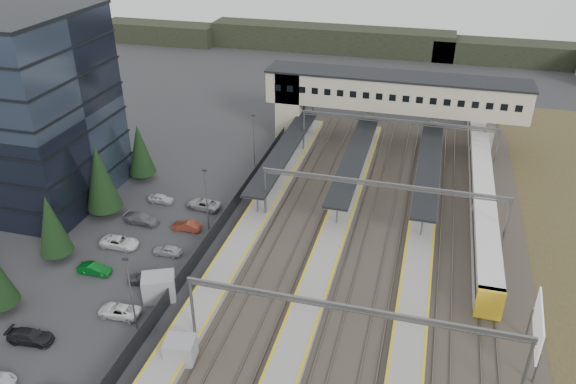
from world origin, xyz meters
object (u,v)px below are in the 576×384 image
(relay_cabin_near, at_px, (159,287))
(train, at_px, (481,179))
(billboard, at_px, (538,327))
(footbridge, at_px, (376,94))
(relay_cabin_far, at_px, (181,351))
(office_building, at_px, (1,108))

(relay_cabin_near, height_order, train, train)
(train, relative_size, billboard, 8.25)
(train, bearing_deg, footbridge, 140.39)
(footbridge, bearing_deg, relay_cabin_far, -100.61)
(office_building, bearing_deg, train, 15.38)
(relay_cabin_far, xyz_separation_m, train, (26.17, 39.19, 0.67))
(relay_cabin_near, height_order, billboard, billboard)
(relay_cabin_near, relative_size, billboard, 0.59)
(office_building, bearing_deg, relay_cabin_near, -28.57)
(office_building, height_order, footbridge, office_building)
(footbridge, relative_size, train, 0.74)
(office_building, distance_m, footbridge, 53.18)
(relay_cabin_near, bearing_deg, relay_cabin_far, -52.12)
(relay_cabin_far, distance_m, billboard, 30.78)
(train, bearing_deg, billboard, -83.73)
(footbridge, bearing_deg, billboard, -66.17)
(office_building, height_order, relay_cabin_near, office_building)
(footbridge, bearing_deg, train, -39.61)
(relay_cabin_near, relative_size, relay_cabin_far, 1.34)
(relay_cabin_far, relative_size, train, 0.05)
(footbridge, bearing_deg, office_building, -145.53)
(relay_cabin_near, xyz_separation_m, relay_cabin_far, (5.74, -7.38, -0.15))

